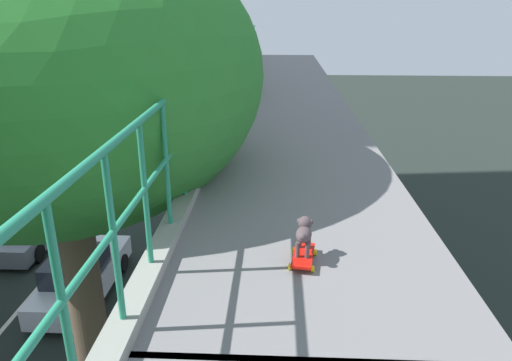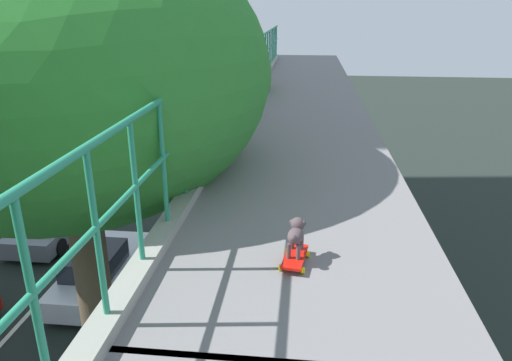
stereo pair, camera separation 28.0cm
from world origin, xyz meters
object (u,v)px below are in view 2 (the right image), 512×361
object	(u,v)px
car_grey_sixth	(54,222)
toy_skateboard	(295,257)
city_bus	(161,106)
small_dog	(296,233)
car_white_fifth	(100,269)

from	to	relation	value
car_grey_sixth	toy_skateboard	size ratio (longest dim) A/B	9.49
city_bus	toy_skateboard	bearing A→B (deg)	-70.37
small_dog	city_bus	bearing A→B (deg)	109.67
car_white_fifth	small_dog	bearing A→B (deg)	-54.32
car_grey_sixth	small_dog	distance (m)	16.22
car_white_fifth	city_bus	xyz separation A→B (m)	(-3.52, 18.53, 1.32)
car_white_fifth	city_bus	world-z (taller)	city_bus
car_white_fifth	car_grey_sixth	xyz separation A→B (m)	(-3.22, 3.17, -0.03)
toy_skateboard	car_grey_sixth	bearing A→B (deg)	128.45
car_white_fifth	toy_skateboard	distance (m)	12.11
city_bus	small_dog	bearing A→B (deg)	-70.33
car_grey_sixth	car_white_fifth	bearing A→B (deg)	-44.53
toy_skateboard	small_dog	world-z (taller)	small_dog
city_bus	car_white_fifth	bearing A→B (deg)	-79.24
toy_skateboard	small_dog	size ratio (longest dim) A/B	1.36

